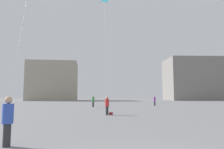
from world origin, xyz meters
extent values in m
cylinder|color=#2D2D33|center=(-0.66, 14.07, 0.38)|extent=(0.25, 0.25, 0.76)
cylinder|color=red|center=(-0.66, 14.07, 1.09)|extent=(0.36, 0.36, 0.66)
sphere|color=tan|center=(-0.66, 14.07, 1.54)|extent=(0.25, 0.25, 0.25)
cylinder|color=#2D2D33|center=(-2.47, 27.16, 0.40)|extent=(0.26, 0.26, 0.80)
cylinder|color=#388C47|center=(-2.47, 27.16, 1.15)|extent=(0.38, 0.38, 0.70)
sphere|color=tan|center=(-2.47, 27.16, 1.63)|extent=(0.26, 0.26, 0.26)
cylinder|color=#2D2D33|center=(-4.27, 2.81, 0.38)|extent=(0.25, 0.25, 0.76)
cylinder|color=#3351B7|center=(-4.27, 2.81, 1.09)|extent=(0.36, 0.36, 0.66)
sphere|color=tan|center=(-4.27, 2.81, 1.55)|extent=(0.25, 0.25, 0.25)
cylinder|color=#2D2D33|center=(7.92, 31.10, 0.39)|extent=(0.25, 0.25, 0.78)
cylinder|color=purple|center=(7.92, 31.10, 1.12)|extent=(0.37, 0.37, 0.68)
sphere|color=tan|center=(7.92, 31.10, 1.58)|extent=(0.25, 0.25, 0.25)
sphere|color=#1EB2C6|center=(-1.23, 14.94, 10.91)|extent=(0.10, 0.10, 0.10)
sphere|color=#1EB2C6|center=(-1.36, 14.91, 10.70)|extent=(0.10, 0.10, 0.10)
cylinder|color=silver|center=(-0.81, 14.54, 6.32)|extent=(0.32, 0.95, 10.04)
cylinder|color=silver|center=(-4.82, 16.36, 7.63)|extent=(8.34, 4.58, 12.68)
cube|color=#A39984|center=(-19.00, 72.15, 6.90)|extent=(17.94, 14.18, 13.80)
cube|color=gray|center=(35.00, 72.92, 7.86)|extent=(22.95, 14.31, 15.72)
cube|color=maroon|center=(-0.31, 14.17, 0.12)|extent=(0.35, 0.25, 0.24)
camera|label=1|loc=(-1.08, -4.46, 1.69)|focal=33.29mm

